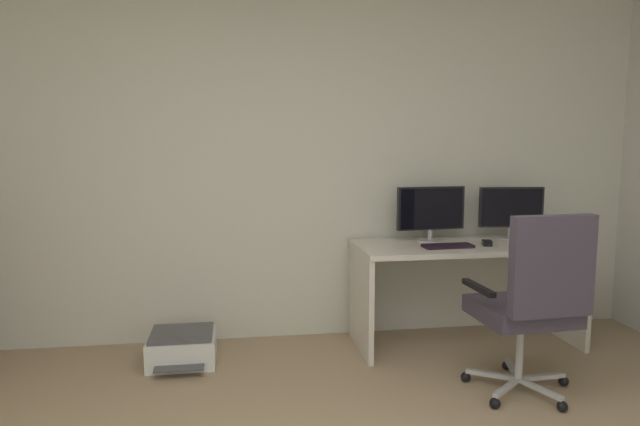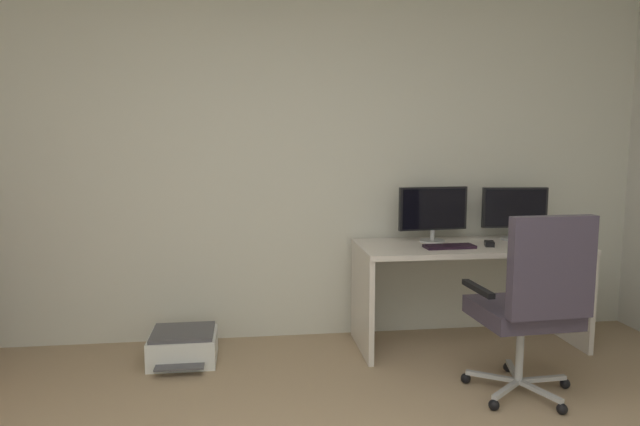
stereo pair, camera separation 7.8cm
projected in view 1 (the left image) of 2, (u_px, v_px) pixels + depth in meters
The scene contains 8 objects.
wall_back at pixel (271, 153), 4.11m from camera, with size 5.53×0.10×2.72m, color silver.
desk at pixel (466, 269), 4.02m from camera, with size 1.56×0.65×0.73m.
monitor_main at pixel (431, 210), 4.07m from camera, with size 0.51×0.18×0.39m.
monitor_secondary at pixel (511, 209), 4.16m from camera, with size 0.48×0.18×0.38m.
keyboard at pixel (448, 246), 3.86m from camera, with size 0.34×0.13×0.02m, color black.
computer_mouse at pixel (487, 243), 3.93m from camera, with size 0.06×0.10×0.03m, color black.
office_chair at pixel (532, 298), 3.14m from camera, with size 0.63×0.63×1.07m.
printer at pixel (182, 347), 3.73m from camera, with size 0.43×0.48×0.21m.
Camera 1 is at (-0.28, -1.36, 1.45)m, focal length 31.91 mm.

